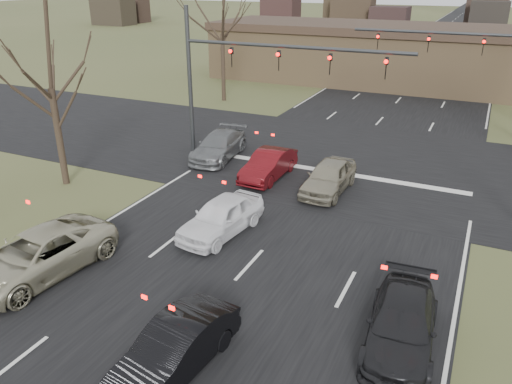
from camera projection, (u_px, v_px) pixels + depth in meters
ground at (206, 313)px, 15.14m from camera, size 360.00×360.00×0.00m
road_main at (440, 54)px, 64.93m from camera, size 14.00×300.00×0.02m
road_cross at (344, 160)px, 27.58m from camera, size 200.00×14.00×0.02m
building at (439, 57)px, 44.84m from camera, size 42.40×10.40×5.30m
mast_arm_near at (242, 66)px, 25.95m from camera, size 12.12×0.24×8.00m
mast_arm_far at (488, 56)px, 29.82m from camera, size 11.12×0.24×8.00m
tree_left_near at (44, 46)px, 21.99m from camera, size 5.10×5.10×8.50m
tree_left_far at (221, 5)px, 38.04m from camera, size 5.70×5.70×9.50m
car_silver_suv at (37, 255)px, 16.79m from camera, size 3.16×5.73×1.52m
car_white_sedan at (221, 216)px, 19.56m from camera, size 2.25×4.45×1.45m
car_black_hatch at (175, 349)px, 12.70m from camera, size 1.79×4.22×1.35m
car_charcoal_sedan at (402, 324)px, 13.63m from camera, size 2.16×4.59×1.29m
car_grey_ahead at (219, 146)px, 27.77m from camera, size 2.45×5.01×1.40m
car_red_ahead at (269, 165)px, 24.98m from camera, size 1.57×4.25×1.39m
car_silver_ahead at (329, 177)px, 23.38m from camera, size 1.86×4.38×1.48m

